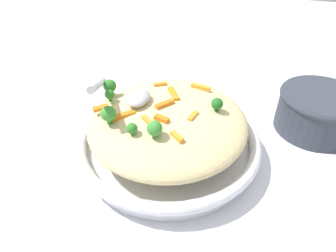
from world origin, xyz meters
name	(u,v)px	position (x,y,z in m)	size (l,w,h in m)	color
ground_plane	(168,153)	(0.00, 0.00, 0.00)	(2.40, 2.40, 0.00)	silver
serving_bowl	(168,143)	(0.00, 0.00, 0.03)	(0.34, 0.34, 0.05)	silver
pasta_mound	(168,122)	(0.00, 0.00, 0.07)	(0.29, 0.28, 0.07)	#DBC689
carrot_piece_0	(160,85)	(0.07, 0.03, 0.10)	(0.03, 0.01, 0.01)	orange
carrot_piece_1	(101,108)	(-0.03, 0.11, 0.10)	(0.03, 0.01, 0.01)	orange
carrot_piece_2	(163,119)	(-0.04, 0.00, 0.11)	(0.02, 0.01, 0.01)	orange
carrot_piece_3	(193,116)	(-0.02, -0.05, 0.11)	(0.03, 0.01, 0.01)	orange
carrot_piece_4	(165,104)	(0.00, 0.01, 0.11)	(0.04, 0.01, 0.01)	orange
carrot_piece_5	(148,121)	(-0.05, 0.02, 0.11)	(0.03, 0.01, 0.01)	orange
carrot_piece_6	(123,116)	(-0.04, 0.07, 0.10)	(0.04, 0.01, 0.01)	orange
carrot_piece_7	(174,94)	(0.04, 0.00, 0.11)	(0.04, 0.01, 0.01)	orange
carrot_piece_8	(177,137)	(-0.07, -0.03, 0.10)	(0.03, 0.01, 0.01)	orange
carrot_piece_9	(201,87)	(0.08, -0.04, 0.10)	(0.04, 0.01, 0.01)	orange
broccoli_floret_0	(109,96)	(0.00, 0.11, 0.11)	(0.02, 0.02, 0.02)	#296820
broccoli_floret_1	(110,86)	(0.02, 0.12, 0.12)	(0.02, 0.02, 0.03)	#296820
broccoli_floret_2	(217,104)	(0.02, -0.08, 0.12)	(0.02, 0.02, 0.03)	#205B1C
broccoli_floret_3	(108,114)	(-0.06, 0.08, 0.12)	(0.03, 0.03, 0.03)	#377928
broccoli_floret_4	(132,129)	(-0.08, 0.04, 0.11)	(0.02, 0.02, 0.02)	#296820
broccoli_floret_5	(152,128)	(-0.08, 0.00, 0.12)	(0.02, 0.02, 0.03)	#377928
serving_spoon	(125,93)	(-0.01, 0.07, 0.13)	(0.13, 0.11, 0.07)	#B7B7BC
companion_bowl	(319,110)	(0.15, -0.28, 0.05)	(0.17, 0.17, 0.09)	#333842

